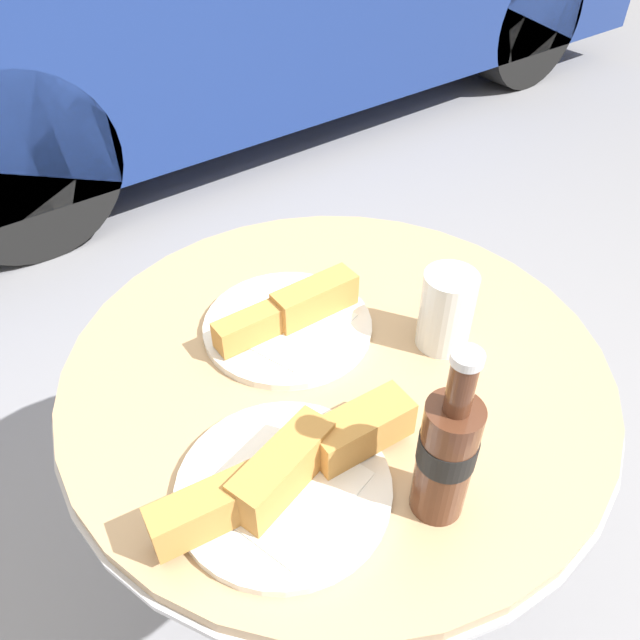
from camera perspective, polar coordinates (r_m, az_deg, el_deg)
name	(u,v)px	position (r m, az deg, el deg)	size (l,w,h in m)	color
ground_plane	(331,598)	(1.50, 0.97, -24.09)	(30.00, 30.00, 0.00)	gray
bistro_table	(335,433)	(1.00, 1.35, -10.30)	(0.78, 0.78, 0.74)	#B7B7BC
cola_bottle_left	(446,453)	(0.67, 11.48, -11.83)	(0.06, 0.06, 0.24)	#4C2819
drinking_glass	(446,313)	(0.89, 11.42, 0.61)	(0.08, 0.08, 0.12)	#C68923
lunch_plate_near	(290,319)	(0.92, -2.79, 0.09)	(0.25, 0.25, 0.06)	silver
lunch_plate_far	(288,475)	(0.73, -2.93, -13.98)	(0.33, 0.25, 0.07)	silver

